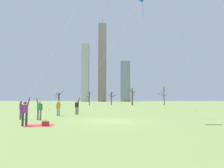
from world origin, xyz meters
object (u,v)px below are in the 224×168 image
object	(u,v)px
bare_tree_far_right_edge	(164,96)
bare_tree_rightmost	(89,97)
bare_tree_left_of_center	(112,98)
bare_tree_right_of_center	(132,96)
bystander_strolling_midfield	(58,107)
bare_tree_center	(59,98)
bystander_far_off_by_trees	(21,109)
kite_flyer_far_back_blue	(89,87)
kite_flyer_foreground_right_pink	(48,66)
picnic_spot	(43,124)
distant_kite_low_near_trees_red	(108,5)
distant_kite_high_overhead_green	(184,40)
kite_flyer_midfield_left_orange	(18,87)

from	to	relation	value
bare_tree_far_right_edge	bare_tree_rightmost	distance (m)	22.51
bare_tree_rightmost	bare_tree_left_of_center	bearing A→B (deg)	37.73
bare_tree_right_of_center	bystander_strolling_midfield	bearing A→B (deg)	-107.51
bare_tree_center	bare_tree_far_right_edge	xyz separation A→B (m)	(32.69, -2.37, 0.61)
bystander_far_off_by_trees	bare_tree_right_of_center	size ratio (longest dim) A/B	0.32
kite_flyer_far_back_blue	kite_flyer_foreground_right_pink	distance (m)	8.26
kite_flyer_foreground_right_pink	bare_tree_left_of_center	bearing A→B (deg)	85.33
kite_flyer_far_back_blue	bystander_far_off_by_trees	distance (m)	7.43
bare_tree_right_of_center	picnic_spot	bearing A→B (deg)	-103.16
distant_kite_low_near_trees_red	bare_tree_far_right_edge	bearing A→B (deg)	42.93
kite_flyer_far_back_blue	bare_tree_right_of_center	distance (m)	35.34
bystander_far_off_by_trees	kite_flyer_foreground_right_pink	bearing A→B (deg)	-43.41
bare_tree_right_of_center	distant_kite_low_near_trees_red	bearing A→B (deg)	-115.56
bare_tree_left_of_center	bare_tree_right_of_center	size ratio (longest dim) A/B	0.84
distant_kite_high_overhead_green	bare_tree_rightmost	xyz separation A→B (m)	(-20.48, 20.56, -10.54)
kite_flyer_far_back_blue	bare_tree_rightmost	world-z (taller)	kite_flyer_far_back_blue
kite_flyer_far_back_blue	bare_tree_rightmost	distance (m)	34.11
bystander_strolling_midfield	distant_kite_high_overhead_green	bearing A→B (deg)	37.34
kite_flyer_far_back_blue	bare_tree_rightmost	size ratio (longest dim) A/B	3.18
bystander_strolling_midfield	bare_tree_center	xyz separation A→B (m)	(-11.73, 39.22, 1.36)
kite_flyer_far_back_blue	bystander_strolling_midfield	xyz separation A→B (m)	(-3.01, -1.27, -2.27)
bare_tree_left_of_center	bare_tree_far_right_edge	world-z (taller)	bare_tree_far_right_edge
kite_flyer_midfield_left_orange	bare_tree_left_of_center	bearing A→B (deg)	80.96
picnic_spot	bare_tree_center	size ratio (longest dim) A/B	0.44
distant_kite_low_near_trees_red	bare_tree_right_of_center	distance (m)	26.07
bare_tree_right_of_center	kite_flyer_far_back_blue	bearing A→B (deg)	-103.47
bystander_far_off_by_trees	distant_kite_high_overhead_green	xyz separation A→B (m)	(21.26, 17.97, 11.96)
kite_flyer_far_back_blue	bare_tree_center	world-z (taller)	kite_flyer_far_back_blue
distant_kite_high_overhead_green	bare_tree_right_of_center	size ratio (longest dim) A/B	2.93
picnic_spot	bare_tree_center	world-z (taller)	bare_tree_center
kite_flyer_midfield_left_orange	bystander_strolling_midfield	xyz separation A→B (m)	(2.06, 4.50, -1.84)
kite_flyer_far_back_blue	bare_tree_center	xyz separation A→B (m)	(-14.74, 37.95, -0.91)
bystander_far_off_by_trees	distant_kite_low_near_trees_red	xyz separation A→B (m)	(6.75, 25.01, 22.70)
bare_tree_left_of_center	bare_tree_right_of_center	xyz separation A→B (m)	(6.20, -4.48, 0.48)
kite_flyer_midfield_left_orange	picnic_spot	size ratio (longest dim) A/B	6.69
bystander_far_off_by_trees	kite_flyer_midfield_left_orange	bearing A→B (deg)	-79.49
bare_tree_center	bare_tree_rightmost	xyz separation A→B (m)	(10.26, -4.15, 0.06)
kite_flyer_midfield_left_orange	bare_tree_far_right_edge	size ratio (longest dim) A/B	2.46
distant_kite_high_overhead_green	kite_flyer_midfield_left_orange	bearing A→B (deg)	-137.96
distant_kite_low_near_trees_red	bare_tree_far_right_edge	distance (m)	30.58
kite_flyer_far_back_blue	picnic_spot	world-z (taller)	kite_flyer_far_back_blue
distant_kite_high_overhead_green	distant_kite_low_near_trees_red	bearing A→B (deg)	154.12
kite_flyer_midfield_left_orange	bare_tree_rightmost	distance (m)	39.57
picnic_spot	bare_tree_right_of_center	bearing A→B (deg)	76.84
kite_flyer_foreground_right_pink	bystander_far_off_by_trees	size ratio (longest dim) A/B	10.27
bystander_strolling_midfield	bare_tree_right_of_center	bearing A→B (deg)	72.49
bare_tree_left_of_center	bare_tree_right_of_center	bearing A→B (deg)	-35.85
picnic_spot	bare_tree_center	bearing A→B (deg)	105.53
kite_flyer_foreground_right_pink	kite_flyer_midfield_left_orange	size ratio (longest dim) A/B	1.23
distant_kite_high_overhead_green	picnic_spot	world-z (taller)	distant_kite_high_overhead_green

